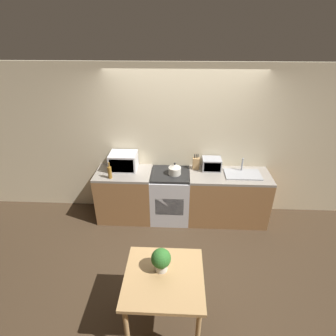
{
  "coord_description": "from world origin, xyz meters",
  "views": [
    {
      "loc": [
        -0.06,
        -2.99,
        3.03
      ],
      "look_at": [
        -0.23,
        0.7,
        1.05
      ],
      "focal_mm": 28.0,
      "sensor_mm": 36.0,
      "label": 1
    }
  ],
  "objects_px": {
    "microwave": "(123,161)",
    "toaster_oven": "(212,164)",
    "dining_table": "(164,283)",
    "bottle": "(110,172)",
    "stove_range": "(170,196)",
    "kettle": "(175,169)"
  },
  "relations": [
    {
      "from": "kettle",
      "to": "bottle",
      "type": "relative_size",
      "value": 0.76
    },
    {
      "from": "toaster_oven",
      "to": "dining_table",
      "type": "bearing_deg",
      "value": -107.99
    },
    {
      "from": "kettle",
      "to": "toaster_oven",
      "type": "bearing_deg",
      "value": 16.79
    },
    {
      "from": "toaster_oven",
      "to": "bottle",
      "type": "bearing_deg",
      "value": -167.41
    },
    {
      "from": "stove_range",
      "to": "microwave",
      "type": "relative_size",
      "value": 2.0
    },
    {
      "from": "microwave",
      "to": "toaster_oven",
      "type": "relative_size",
      "value": 1.43
    },
    {
      "from": "bottle",
      "to": "dining_table",
      "type": "xyz_separation_m",
      "value": [
        0.97,
        -1.73,
        -0.35
      ]
    },
    {
      "from": "kettle",
      "to": "bottle",
      "type": "xyz_separation_m",
      "value": [
        -1.03,
        -0.18,
        0.02
      ]
    },
    {
      "from": "microwave",
      "to": "stove_range",
      "type": "bearing_deg",
      "value": -7.89
    },
    {
      "from": "microwave",
      "to": "bottle",
      "type": "height_order",
      "value": "microwave"
    },
    {
      "from": "microwave",
      "to": "dining_table",
      "type": "height_order",
      "value": "microwave"
    },
    {
      "from": "microwave",
      "to": "dining_table",
      "type": "relative_size",
      "value": 0.54
    },
    {
      "from": "microwave",
      "to": "bottle",
      "type": "xyz_separation_m",
      "value": [
        -0.16,
        -0.31,
        -0.04
      ]
    },
    {
      "from": "toaster_oven",
      "to": "microwave",
      "type": "bearing_deg",
      "value": -177.8
    },
    {
      "from": "kettle",
      "to": "dining_table",
      "type": "height_order",
      "value": "kettle"
    },
    {
      "from": "kettle",
      "to": "toaster_oven",
      "type": "height_order",
      "value": "kettle"
    },
    {
      "from": "kettle",
      "to": "dining_table",
      "type": "bearing_deg",
      "value": -91.9
    },
    {
      "from": "bottle",
      "to": "toaster_oven",
      "type": "xyz_separation_m",
      "value": [
        1.65,
        0.37,
        -0.0
      ]
    },
    {
      "from": "kettle",
      "to": "toaster_oven",
      "type": "xyz_separation_m",
      "value": [
        0.62,
        0.19,
        0.01
      ]
    },
    {
      "from": "stove_range",
      "to": "kettle",
      "type": "relative_size",
      "value": 4.31
    },
    {
      "from": "bottle",
      "to": "dining_table",
      "type": "height_order",
      "value": "bottle"
    },
    {
      "from": "stove_range",
      "to": "bottle",
      "type": "relative_size",
      "value": 3.26
    }
  ]
}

